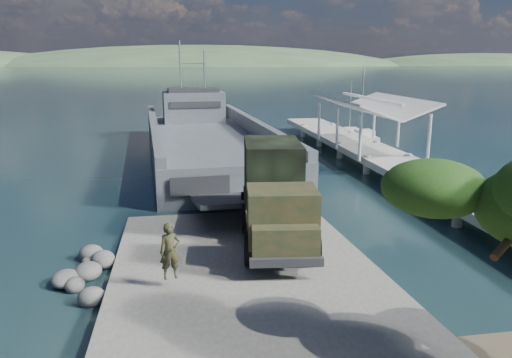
# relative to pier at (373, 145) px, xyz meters

# --- Properties ---
(ground) EXTENTS (1400.00, 1400.00, 0.00)m
(ground) POSITION_rel_pier_xyz_m (-13.00, -18.77, -1.60)
(ground) COLOR #172E37
(ground) RESTS_ON ground
(boat_ramp) EXTENTS (10.00, 18.00, 0.50)m
(boat_ramp) POSITION_rel_pier_xyz_m (-13.00, -19.77, -1.35)
(boat_ramp) COLOR slate
(boat_ramp) RESTS_ON ground
(shoreline_rocks) EXTENTS (3.20, 5.60, 0.90)m
(shoreline_rocks) POSITION_rel_pier_xyz_m (-19.20, -18.27, -1.60)
(shoreline_rocks) COLOR #525250
(shoreline_rocks) RESTS_ON ground
(distant_headlands) EXTENTS (1000.00, 240.00, 48.00)m
(distant_headlands) POSITION_rel_pier_xyz_m (37.00, 541.23, -1.60)
(distant_headlands) COLOR #365535
(distant_headlands) RESTS_ON ground
(pier) EXTENTS (6.40, 44.00, 6.10)m
(pier) POSITION_rel_pier_xyz_m (0.00, 0.00, 0.00)
(pier) COLOR #A1A097
(pier) RESTS_ON ground
(landing_craft) EXTENTS (10.89, 36.82, 10.82)m
(landing_craft) POSITION_rel_pier_xyz_m (-12.70, 5.69, -0.72)
(landing_craft) COLOR #4C5159
(landing_craft) RESTS_ON ground
(military_truck) EXTENTS (3.69, 8.95, 4.04)m
(military_truck) POSITION_rel_pier_xyz_m (-11.20, -15.93, 0.91)
(military_truck) COLOR black
(military_truck) RESTS_ON boat_ramp
(soldier) EXTENTS (0.79, 0.60, 1.96)m
(soldier) POSITION_rel_pier_xyz_m (-15.77, -20.43, -0.12)
(soldier) COLOR #1F331C
(soldier) RESTS_ON boat_ramp
(sailboat_near) EXTENTS (2.17, 6.37, 7.64)m
(sailboat_near) POSITION_rel_pier_xyz_m (3.40, 11.22, -1.19)
(sailboat_near) COLOR silver
(sailboat_near) RESTS_ON ground
(sailboat_far) EXTENTS (2.02, 5.10, 6.05)m
(sailboat_far) POSITION_rel_pier_xyz_m (3.44, 14.69, -1.28)
(sailboat_far) COLOR silver
(sailboat_far) RESTS_ON ground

